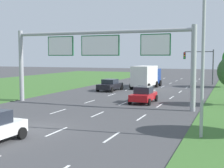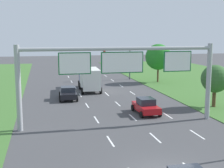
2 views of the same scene
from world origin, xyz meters
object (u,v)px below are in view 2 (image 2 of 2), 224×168
(car_near_red, at_px, (146,106))
(sign_gantry, at_px, (122,68))
(box_truck, at_px, (89,78))
(roadside_tree_far, at_px, (158,57))
(car_lead_silver, at_px, (68,93))
(traffic_light_mast, at_px, (119,57))
(roadside_tree_mid, at_px, (215,79))

(car_near_red, bearing_deg, sign_gantry, -137.63)
(box_truck, xyz_separation_m, roadside_tree_far, (12.06, 4.69, 2.46))
(sign_gantry, xyz_separation_m, roadside_tree_far, (11.83, 21.99, -0.78))
(sign_gantry, bearing_deg, car_lead_silver, 107.14)
(car_lead_silver, bearing_deg, box_truck, 60.72)
(box_truck, relative_size, roadside_tree_far, 1.21)
(sign_gantry, height_order, traffic_light_mast, sign_gantry)
(car_lead_silver, distance_m, sign_gantry, 13.04)
(sign_gantry, relative_size, roadside_tree_far, 2.75)
(box_truck, bearing_deg, roadside_tree_mid, -46.61)
(traffic_light_mast, height_order, roadside_tree_far, roadside_tree_far)
(car_lead_silver, relative_size, box_truck, 0.59)
(traffic_light_mast, relative_size, roadside_tree_far, 0.89)
(sign_gantry, distance_m, roadside_tree_far, 24.98)
(car_lead_silver, bearing_deg, traffic_light_mast, 58.00)
(car_lead_silver, height_order, sign_gantry, sign_gantry)
(sign_gantry, distance_m, roadside_tree_mid, 12.20)
(car_near_red, relative_size, box_truck, 0.52)
(box_truck, distance_m, traffic_light_mast, 11.37)
(roadside_tree_mid, bearing_deg, sign_gantry, -160.37)
(car_near_red, distance_m, car_lead_silver, 11.19)
(car_lead_silver, height_order, roadside_tree_far, roadside_tree_far)
(car_near_red, xyz_separation_m, car_lead_silver, (-6.93, 8.78, -0.01))
(car_near_red, xyz_separation_m, box_truck, (-3.52, 14.28, 0.93))
(sign_gantry, bearing_deg, box_truck, 90.76)
(sign_gantry, height_order, roadside_tree_far, sign_gantry)
(roadside_tree_far, bearing_deg, roadside_tree_mid, -91.50)
(car_lead_silver, bearing_deg, roadside_tree_mid, -24.77)
(box_truck, bearing_deg, car_lead_silver, -119.64)
(box_truck, height_order, roadside_tree_far, roadside_tree_far)
(car_lead_silver, bearing_deg, car_near_red, -49.15)
(roadside_tree_mid, relative_size, roadside_tree_far, 0.73)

